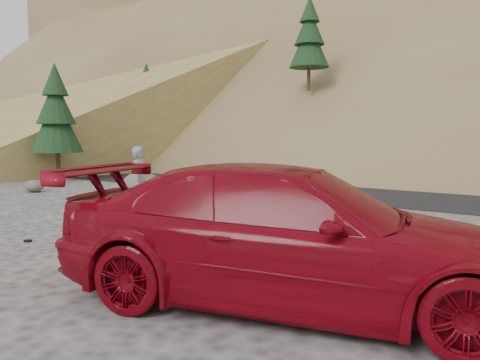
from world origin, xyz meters
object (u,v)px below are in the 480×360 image
object	(u,v)px
motorcycle	(291,192)
red_car	(291,302)
man	(141,212)
boulder	(142,184)

from	to	relation	value
motorcycle	red_car	world-z (taller)	motorcycle
man	boulder	size ratio (longest dim) A/B	1.15
red_car	boulder	world-z (taller)	boulder
man	red_car	xyz separation A→B (m)	(6.41, -3.35, 0.00)
motorcycle	boulder	xyz separation A→B (m)	(-5.10, -0.41, -0.08)
boulder	red_car	bearing A→B (deg)	-31.45
red_car	boulder	xyz separation A→B (m)	(-8.34, 5.10, 0.45)
man	motorcycle	bearing A→B (deg)	-79.23
boulder	motorcycle	bearing A→B (deg)	4.62
red_car	man	bearing A→B (deg)	45.17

